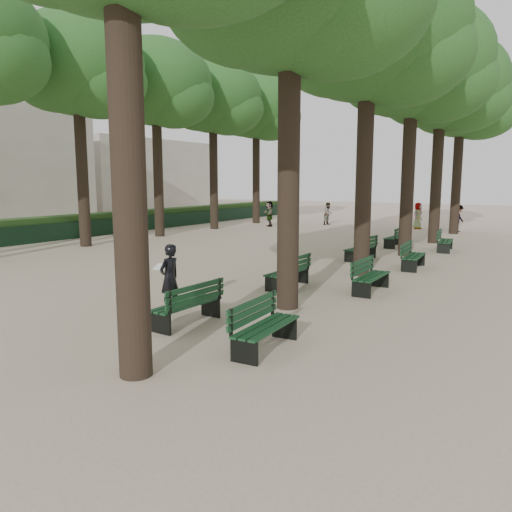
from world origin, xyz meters
The scene contains 25 objects.
ground centered at (0.00, 0.00, 0.00)m, with size 120.00×120.00×0.00m, color #C7B097.
tree_central_2 centered at (1.50, 8.00, 7.65)m, with size 6.00×6.00×9.95m.
tree_central_3 centered at (1.50, 13.00, 7.65)m, with size 6.00×6.00×9.95m.
tree_central_4 centered at (1.50, 18.00, 7.65)m, with size 6.00×6.00×9.95m.
tree_central_5 centered at (1.50, 23.00, 7.65)m, with size 6.00×6.00×9.95m.
tree_far_2 centered at (-12.00, 8.00, 8.14)m, with size 6.00×6.00×10.45m.
tree_far_3 centered at (-12.00, 13.00, 8.14)m, with size 6.00×6.00×10.45m.
tree_far_4 centered at (-12.00, 18.00, 8.14)m, with size 6.00×6.00×10.45m.
tree_far_5 centered at (-12.00, 23.00, 8.14)m, with size 6.00×6.00×10.45m.
bench_left_0 centered at (0.37, 0.60, 0.27)m, with size 0.64×1.82×0.92m.
bench_left_1 centered at (0.37, 5.07, 0.27)m, with size 0.62×1.81×0.92m.
bench_left_2 centered at (0.37, 10.97, 0.27)m, with size 0.78×1.86×0.92m.
bench_left_3 centered at (0.37, 15.44, 0.27)m, with size 0.61×1.81×0.92m.
bench_right_0 centered at (2.63, 0.11, 0.27)m, with size 0.67×1.83×0.92m.
bench_right_1 centered at (2.63, 5.74, 0.27)m, with size 0.59×1.81×0.92m.
bench_right_2 centered at (2.63, 10.10, 0.27)m, with size 0.71×1.84×0.92m.
bench_right_3 centered at (2.63, 15.23, 0.27)m, with size 0.80×1.86×0.92m.
man_with_map centered at (-0.66, 1.22, 0.80)m, with size 0.61×0.65×1.61m.
pedestrian_e centered at (-9.86, 21.26, 0.84)m, with size 1.56×0.34×1.68m, color #262628.
pedestrian_d centered at (-1.04, 24.79, 0.83)m, with size 0.81×0.33×1.66m, color #262628.
pedestrian_b centered at (1.51, 24.24, 0.80)m, with size 1.04×0.32×1.61m, color #262628.
pedestrian_a centered at (-7.04, 24.51, 0.77)m, with size 0.75×0.31×1.54m, color #262628.
fence centered at (-15.00, 11.00, 0.45)m, with size 0.08×42.00×0.90m, color black.
hedge centered at (-15.70, 11.00, 0.60)m, with size 1.20×42.00×1.20m, color #1E4016.
building_far centered at (-33.00, 30.00, 3.50)m, with size 12.00×16.00×7.00m, color #B7B2A3.
Camera 1 is at (7.14, -7.37, 3.07)m, focal length 35.00 mm.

